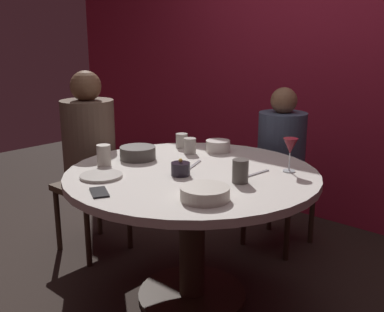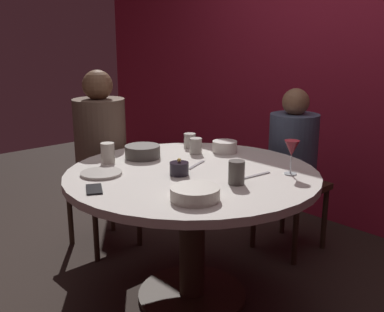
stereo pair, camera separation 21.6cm
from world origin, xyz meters
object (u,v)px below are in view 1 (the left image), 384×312
at_px(dinner_plate, 101,176).
at_px(seated_diner_left, 89,144).
at_px(dining_table, 192,199).
at_px(cup_near_candle, 190,146).
at_px(cell_phone, 99,192).
at_px(bowl_salad_center, 138,153).
at_px(wine_glass, 290,147).
at_px(bowl_serving_large, 205,193).
at_px(cup_center_front, 182,141).
at_px(cup_by_left_diner, 104,155).
at_px(seated_diner_back, 281,149).
at_px(bowl_small_white, 218,146).
at_px(cup_by_right_diner, 240,171).
at_px(candle_holder, 181,169).

bearing_deg(dinner_plate, seated_diner_left, 148.83).
bearing_deg(dining_table, cup_near_candle, 133.69).
distance_m(cell_phone, bowl_salad_center, 0.59).
bearing_deg(seated_diner_left, wine_glass, 14.22).
height_order(bowl_serving_large, cup_center_front, cup_center_front).
relative_size(bowl_salad_center, cup_by_left_diner, 1.79).
distance_m(dining_table, seated_diner_back, 0.91).
bearing_deg(bowl_small_white, seated_diner_back, 72.22).
xyz_separation_m(bowl_small_white, cup_by_left_diner, (-0.27, -0.65, 0.02)).
xyz_separation_m(wine_glass, bowl_salad_center, (-0.77, -0.35, -0.09)).
distance_m(bowl_salad_center, cup_by_left_diner, 0.21).
xyz_separation_m(seated_diner_left, cup_center_front, (0.51, 0.34, 0.04)).
bearing_deg(wine_glass, seated_diner_back, 123.54).
distance_m(dining_table, cup_center_front, 0.55).
xyz_separation_m(cup_near_candle, cup_by_left_diner, (-0.18, -0.50, 0.01)).
relative_size(seated_diner_left, bowl_small_white, 8.19).
bearing_deg(dining_table, wine_glass, 40.18).
height_order(wine_glass, bowl_small_white, wine_glass).
xyz_separation_m(bowl_serving_large, bowl_salad_center, (-0.71, 0.25, 0.01)).
height_order(dinner_plate, cup_center_front, cup_center_front).
height_order(wine_glass, cup_center_front, wine_glass).
distance_m(cup_by_right_diner, cup_center_front, 0.76).
relative_size(seated_diner_left, cup_by_right_diner, 10.69).
bearing_deg(bowl_small_white, seated_diner_left, -150.71).
bearing_deg(seated_diner_left, cup_by_left_diner, -26.89).
bearing_deg(seated_diner_back, seated_diner_left, -44.76).
distance_m(candle_holder, cup_near_candle, 0.44).
height_order(candle_holder, bowl_small_white, candle_holder).
height_order(wine_glass, cup_near_candle, wine_glass).
bearing_deg(wine_glass, cup_by_left_diner, -145.33).
bearing_deg(cell_phone, bowl_salad_center, 59.69).
height_order(seated_diner_left, candle_holder, seated_diner_left).
relative_size(bowl_serving_large, bowl_small_white, 1.44).
distance_m(seated_diner_left, bowl_serving_large, 1.25).
height_order(dining_table, candle_holder, candle_holder).
relative_size(cell_phone, bowl_serving_large, 0.66).
bearing_deg(cup_by_right_diner, cell_phone, -125.18).
xyz_separation_m(wine_glass, dinner_plate, (-0.65, -0.70, -0.12)).
distance_m(bowl_serving_large, cup_center_front, 0.95).
bearing_deg(bowl_salad_center, cup_by_left_diner, -100.57).
height_order(dining_table, cup_near_candle, cup_near_candle).
bearing_deg(dinner_plate, dining_table, 55.42).
height_order(seated_diner_left, bowl_serving_large, seated_diner_left).
bearing_deg(bowl_serving_large, bowl_salad_center, 160.38).
height_order(seated_diner_back, cup_by_left_diner, seated_diner_back).
relative_size(bowl_small_white, cup_by_right_diner, 1.31).
distance_m(cell_phone, cup_center_front, 0.92).
distance_m(dinner_plate, cup_by_right_diner, 0.69).
bearing_deg(candle_holder, wine_glass, 48.10).
bearing_deg(seated_diner_left, cup_center_front, 33.82).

